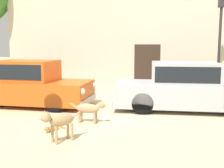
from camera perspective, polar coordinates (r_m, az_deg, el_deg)
ground_plane at (r=8.08m, az=-2.53°, el=-6.49°), size 80.00×80.00×0.00m
parked_sedan_nearest at (r=9.65m, az=-17.46°, el=0.10°), size 4.53×2.03×1.54m
parked_sedan_second at (r=8.89m, az=15.11°, el=-0.52°), size 4.57×1.87×1.52m
stray_dog_spotted at (r=5.82m, az=-11.22°, el=-7.62°), size 0.73×0.79×0.73m
stray_dog_tan at (r=7.16m, az=-4.79°, el=-5.23°), size 1.03×0.30×0.61m
stray_cat at (r=6.70m, az=-12.54°, el=-9.06°), size 0.40×0.56×0.17m
street_lamp at (r=10.88m, az=21.90°, el=9.37°), size 0.22×0.22×3.71m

